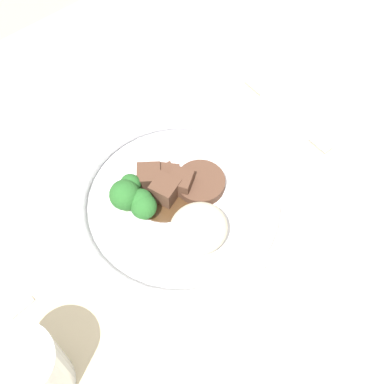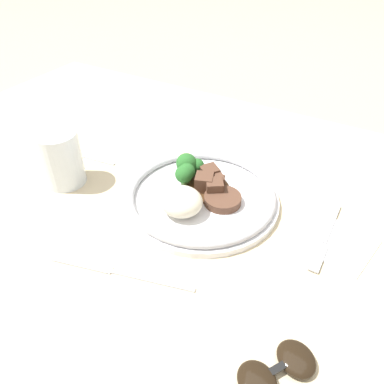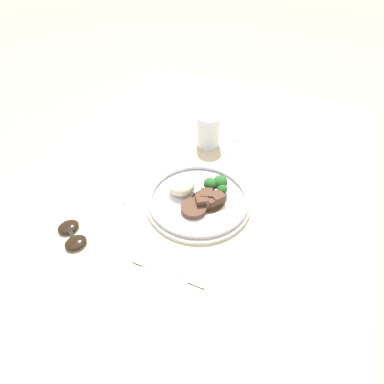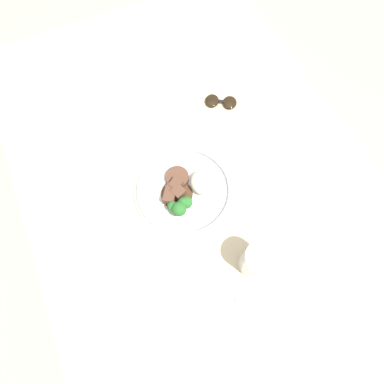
# 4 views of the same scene
# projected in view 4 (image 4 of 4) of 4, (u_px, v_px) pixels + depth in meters

# --- Properties ---
(ground_plane) EXTENTS (8.00, 8.00, 0.00)m
(ground_plane) POSITION_uv_depth(u_px,v_px,m) (199.00, 185.00, 0.90)
(ground_plane) COLOR tan
(dining_table) EXTENTS (1.52, 0.98, 0.04)m
(dining_table) POSITION_uv_depth(u_px,v_px,m) (199.00, 182.00, 0.88)
(dining_table) COLOR beige
(dining_table) RESTS_ON ground
(napkin) EXTENTS (0.14, 0.13, 0.00)m
(napkin) POSITION_uv_depth(u_px,v_px,m) (148.00, 130.00, 0.93)
(napkin) COLOR white
(napkin) RESTS_ON dining_table
(plate) EXTENTS (0.28, 0.28, 0.06)m
(plate) POSITION_uv_depth(u_px,v_px,m) (185.00, 190.00, 0.83)
(plate) COLOR white
(plate) RESTS_ON dining_table
(juice_glass) EXTENTS (0.08, 0.08, 0.11)m
(juice_glass) POSITION_uv_depth(u_px,v_px,m) (257.00, 261.00, 0.73)
(juice_glass) COLOR yellow
(juice_glass) RESTS_ON dining_table
(fork) EXTENTS (0.02, 0.17, 0.00)m
(fork) POSITION_uv_depth(u_px,v_px,m) (153.00, 131.00, 0.92)
(fork) COLOR #ADADB2
(fork) RESTS_ON napkin
(knife) EXTENTS (0.22, 0.07, 0.00)m
(knife) POSITION_uv_depth(u_px,v_px,m) (254.00, 172.00, 0.87)
(knife) COLOR #ADADB2
(knife) RESTS_ON dining_table
(spoon) EXTENTS (0.15, 0.03, 0.01)m
(spoon) POSITION_uv_depth(u_px,v_px,m) (236.00, 299.00, 0.74)
(spoon) COLOR #ADADB2
(spoon) RESTS_ON dining_table
(sunglasses) EXTENTS (0.10, 0.11, 0.02)m
(sunglasses) POSITION_uv_depth(u_px,v_px,m) (221.00, 102.00, 0.96)
(sunglasses) COLOR black
(sunglasses) RESTS_ON dining_table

